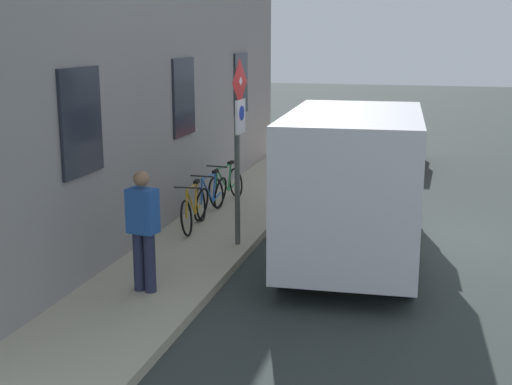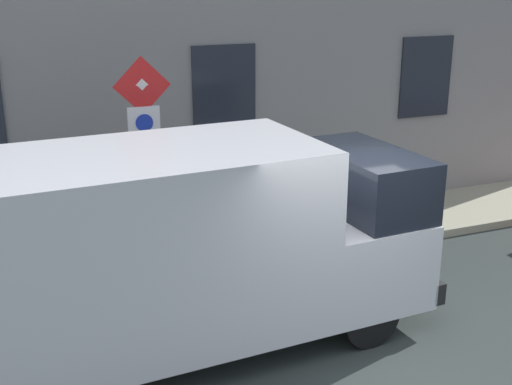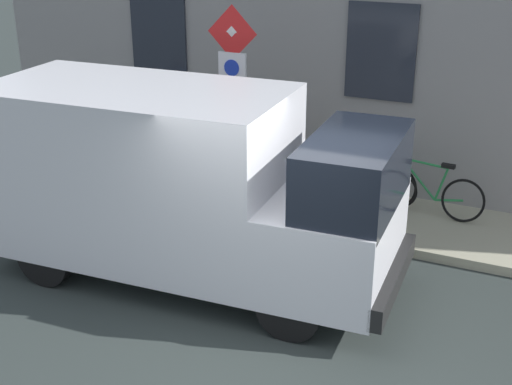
{
  "view_description": "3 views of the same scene",
  "coord_description": "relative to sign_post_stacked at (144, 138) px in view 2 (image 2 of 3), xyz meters",
  "views": [
    {
      "loc": [
        -0.3,
        12.57,
        3.65
      ],
      "look_at": [
        2.54,
        1.79,
        1.08
      ],
      "focal_mm": 48.01,
      "sensor_mm": 36.0,
      "label": 1
    },
    {
      "loc": [
        -6.04,
        3.73,
        4.32
      ],
      "look_at": [
        2.01,
        0.43,
        1.47
      ],
      "focal_mm": 47.08,
      "sensor_mm": 36.0,
      "label": 2
    },
    {
      "loc": [
        -6.16,
        -2.73,
        4.58
      ],
      "look_at": [
        1.85,
        0.93,
        0.94
      ],
      "focal_mm": 48.94,
      "sensor_mm": 36.0,
      "label": 3
    }
  ],
  "objects": [
    {
      "name": "ground_plane",
      "position": [
        -2.84,
        -1.75,
        -2.18
      ],
      "size": [
        80.0,
        80.0,
        0.0
      ],
      "primitive_type": "plane",
      "color": "#2F3735"
    },
    {
      "name": "sidewalk_slab",
      "position": [
        0.72,
        -1.75,
        -2.11
      ],
      "size": [
        1.86,
        16.63,
        0.14
      ],
      "primitive_type": "cube",
      "color": "#ACA78C",
      "rests_on": "ground_plane"
    },
    {
      "name": "building_facade",
      "position": [
        2.0,
        -1.75,
        1.68
      ],
      "size": [
        0.75,
        14.63,
        7.71
      ],
      "color": "gray",
      "rests_on": "ground_plane"
    },
    {
      "name": "sign_post_stacked",
      "position": [
        0.0,
        0.0,
        0.0
      ],
      "size": [
        0.15,
        0.56,
        3.03
      ],
      "color": "#474C47",
      "rests_on": "sidewalk_slab"
    },
    {
      "name": "delivery_van",
      "position": [
        -1.92,
        -0.22,
        -0.85
      ],
      "size": [
        2.27,
        5.42,
        2.5
      ],
      "rotation": [
        0.0,
        0.0,
        4.76
      ],
      "color": "silver",
      "rests_on": "ground_plane"
    },
    {
      "name": "bicycle_green",
      "position": [
        1.1,
        -2.78,
        -1.67
      ],
      "size": [
        0.46,
        1.72,
        0.89
      ],
      "rotation": [
        0.0,
        0.0,
        1.46
      ],
      "color": "black",
      "rests_on": "sidewalk_slab"
    },
    {
      "name": "bicycle_blue",
      "position": [
        1.1,
        -1.76,
        -1.67
      ],
      "size": [
        0.46,
        1.71,
        0.89
      ],
      "rotation": [
        0.0,
        0.0,
        1.52
      ],
      "color": "black",
      "rests_on": "sidewalk_slab"
    },
    {
      "name": "bicycle_orange",
      "position": [
        1.1,
        -0.74,
        -1.67
      ],
      "size": [
        0.46,
        1.71,
        0.89
      ],
      "rotation": [
        0.0,
        0.0,
        1.67
      ],
      "color": "black",
      "rests_on": "sidewalk_slab"
    }
  ]
}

